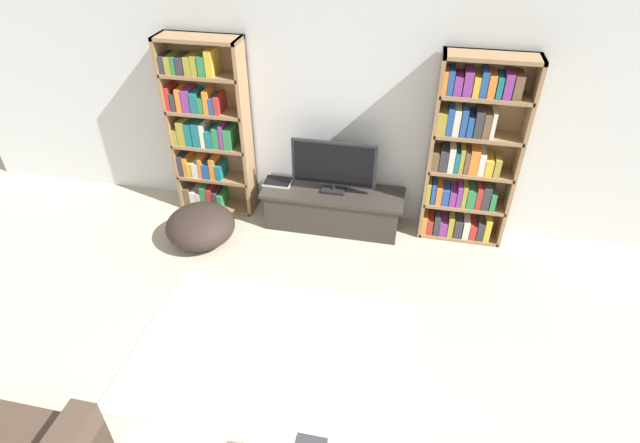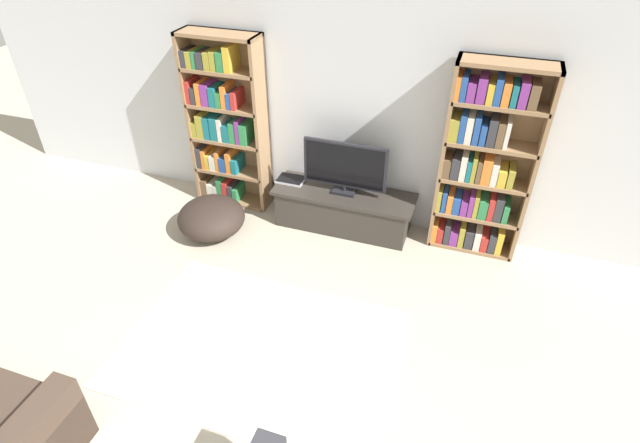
{
  "view_description": "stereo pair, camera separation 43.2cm",
  "coord_description": "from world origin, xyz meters",
  "px_view_note": "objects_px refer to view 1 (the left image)",
  "views": [
    {
      "loc": [
        0.7,
        -0.44,
        3.22
      ],
      "look_at": [
        -0.02,
        3.0,
        0.7
      ],
      "focal_mm": 28.0,
      "sensor_mm": 36.0,
      "label": 1
    },
    {
      "loc": [
        1.12,
        -0.33,
        3.22
      ],
      "look_at": [
        -0.02,
        3.0,
        0.7
      ],
      "focal_mm": 28.0,
      "sensor_mm": 36.0,
      "label": 2
    }
  ],
  "objects_px": {
    "bookshelf_right": "(470,156)",
    "tv_stand": "(333,208)",
    "laptop": "(278,182)",
    "television": "(334,166)",
    "beanbag_ottoman": "(201,226)",
    "bookshelf_left": "(207,129)"
  },
  "relations": [
    {
      "from": "laptop",
      "to": "bookshelf_left",
      "type": "bearing_deg",
      "value": 174.38
    },
    {
      "from": "tv_stand",
      "to": "laptop",
      "type": "height_order",
      "value": "laptop"
    },
    {
      "from": "television",
      "to": "bookshelf_right",
      "type": "bearing_deg",
      "value": 5.0
    },
    {
      "from": "laptop",
      "to": "tv_stand",
      "type": "bearing_deg",
      "value": -4.52
    },
    {
      "from": "bookshelf_right",
      "to": "television",
      "type": "height_order",
      "value": "bookshelf_right"
    },
    {
      "from": "tv_stand",
      "to": "bookshelf_right",
      "type": "bearing_deg",
      "value": 5.31
    },
    {
      "from": "television",
      "to": "laptop",
      "type": "distance_m",
      "value": 0.68
    },
    {
      "from": "bookshelf_right",
      "to": "laptop",
      "type": "height_order",
      "value": "bookshelf_right"
    },
    {
      "from": "laptop",
      "to": "beanbag_ottoman",
      "type": "xyz_separation_m",
      "value": [
        -0.66,
        -0.62,
        -0.25
      ]
    },
    {
      "from": "laptop",
      "to": "beanbag_ottoman",
      "type": "height_order",
      "value": "laptop"
    },
    {
      "from": "bookshelf_left",
      "to": "tv_stand",
      "type": "height_order",
      "value": "bookshelf_left"
    },
    {
      "from": "television",
      "to": "bookshelf_left",
      "type": "bearing_deg",
      "value": 175.16
    },
    {
      "from": "bookshelf_right",
      "to": "beanbag_ottoman",
      "type": "bearing_deg",
      "value": -165.11
    },
    {
      "from": "bookshelf_right",
      "to": "tv_stand",
      "type": "distance_m",
      "value": 1.5
    },
    {
      "from": "bookshelf_left",
      "to": "beanbag_ottoman",
      "type": "height_order",
      "value": "bookshelf_left"
    },
    {
      "from": "tv_stand",
      "to": "beanbag_ottoman",
      "type": "bearing_deg",
      "value": -156.1
    },
    {
      "from": "bookshelf_right",
      "to": "beanbag_ottoman",
      "type": "distance_m",
      "value": 2.78
    },
    {
      "from": "tv_stand",
      "to": "television",
      "type": "relative_size",
      "value": 1.71
    },
    {
      "from": "bookshelf_left",
      "to": "television",
      "type": "xyz_separation_m",
      "value": [
        1.39,
        -0.12,
        -0.22
      ]
    },
    {
      "from": "bookshelf_right",
      "to": "laptop",
      "type": "relative_size",
      "value": 6.44
    },
    {
      "from": "bookshelf_right",
      "to": "tv_stand",
      "type": "relative_size",
      "value": 1.28
    },
    {
      "from": "television",
      "to": "laptop",
      "type": "xyz_separation_m",
      "value": [
        -0.62,
        0.04,
        -0.29
      ]
    }
  ]
}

